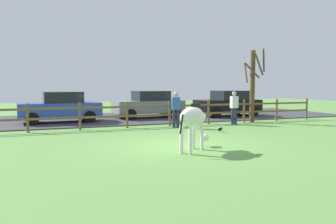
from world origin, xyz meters
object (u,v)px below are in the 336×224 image
at_px(crow_on_grass, 220,129).
at_px(visitor_right_of_tree, 234,106).
at_px(zebra, 193,120).
at_px(parked_car_grey, 149,104).
at_px(parked_car_blue, 61,107).
at_px(visitor_left_of_tree, 176,108).
at_px(parked_car_black, 228,103).
at_px(bare_tree, 253,84).

xyz_separation_m(crow_on_grass, visitor_right_of_tree, (2.01, 2.12, 0.78)).
bearing_deg(zebra, parked_car_grey, 79.58).
distance_m(crow_on_grass, parked_car_blue, 8.37).
height_order(crow_on_grass, visitor_left_of_tree, visitor_left_of_tree).
distance_m(parked_car_blue, visitor_left_of_tree, 6.14).
relative_size(crow_on_grass, visitor_left_of_tree, 0.13).
bearing_deg(parked_car_black, bare_tree, -98.29).
bearing_deg(parked_car_black, parked_car_grey, 171.85).
xyz_separation_m(bare_tree, parked_car_grey, (-4.46, 3.85, -1.18)).
xyz_separation_m(bare_tree, zebra, (-6.25, -5.89, -1.10)).
distance_m(bare_tree, crow_on_grass, 4.79).
height_order(parked_car_blue, visitor_left_of_tree, visitor_left_of_tree).
xyz_separation_m(parked_car_blue, visitor_right_of_tree, (7.95, -3.74, 0.06)).
xyz_separation_m(crow_on_grass, parked_car_blue, (-5.93, 5.86, 0.72)).
height_order(parked_car_black, visitor_right_of_tree, visitor_right_of_tree).
relative_size(parked_car_blue, parked_car_black, 1.00).
relative_size(parked_car_black, visitor_left_of_tree, 2.49).
bearing_deg(parked_car_blue, visitor_left_of_tree, -38.65).
relative_size(crow_on_grass, parked_car_black, 0.05).
relative_size(parked_car_grey, visitor_right_of_tree, 2.50).
bearing_deg(zebra, visitor_right_of_tree, 48.15).
xyz_separation_m(parked_car_blue, visitor_left_of_tree, (4.80, -3.84, 0.06)).
distance_m(visitor_left_of_tree, visitor_right_of_tree, 3.15).
distance_m(zebra, parked_car_blue, 9.61).
distance_m(crow_on_grass, visitor_left_of_tree, 2.45).
bearing_deg(bare_tree, zebra, -136.67).
relative_size(bare_tree, visitor_right_of_tree, 2.30).
height_order(bare_tree, visitor_right_of_tree, bare_tree).
bearing_deg(visitor_right_of_tree, parked_car_blue, 154.80).
bearing_deg(zebra, crow_on_grass, 49.25).
xyz_separation_m(zebra, crow_on_grass, (2.76, 3.20, -0.80)).
height_order(zebra, parked_car_black, parked_car_black).
distance_m(bare_tree, visitor_left_of_tree, 4.80).
xyz_separation_m(parked_car_grey, visitor_left_of_tree, (-0.17, -4.51, 0.06)).
relative_size(parked_car_blue, visitor_left_of_tree, 2.49).
distance_m(parked_car_blue, visitor_right_of_tree, 8.78).
xyz_separation_m(parked_car_blue, parked_car_black, (9.88, -0.03, 0.00)).
height_order(parked_car_grey, visitor_left_of_tree, visitor_left_of_tree).
bearing_deg(parked_car_grey, visitor_right_of_tree, -55.98).
height_order(parked_car_blue, parked_car_grey, same).
bearing_deg(visitor_right_of_tree, crow_on_grass, -133.44).
distance_m(parked_car_grey, visitor_left_of_tree, 4.52).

